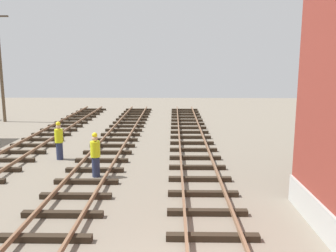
{
  "coord_description": "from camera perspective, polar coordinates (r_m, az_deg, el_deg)",
  "views": [
    {
      "loc": [
        -0.5,
        -6.46,
        4.72
      ],
      "look_at": [
        -0.78,
        11.17,
        1.51
      ],
      "focal_mm": 38.15,
      "sensor_mm": 36.0,
      "label": 1
    }
  ],
  "objects": [
    {
      "name": "track_worker_distant",
      "position": [
        14.99,
        -11.52,
        -4.55
      ],
      "size": [
        0.4,
        0.4,
        1.87
      ],
      "color": "#262D4C",
      "rests_on": "ground"
    },
    {
      "name": "track_worker_foreground",
      "position": [
        18.05,
        -17.01,
        -2.27
      ],
      "size": [
        0.4,
        0.4,
        1.87
      ],
      "color": "#262D4C",
      "rests_on": "ground"
    },
    {
      "name": "utility_pole_far",
      "position": [
        30.76,
        -25.21,
        8.79
      ],
      "size": [
        1.8,
        0.24,
        8.46
      ],
      "color": "brown",
      "rests_on": "ground"
    }
  ]
}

